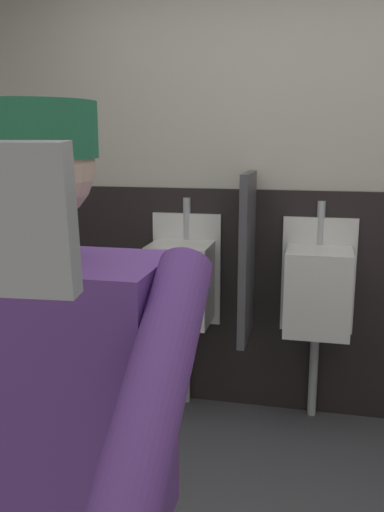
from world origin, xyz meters
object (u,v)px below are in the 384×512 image
object	(u,v)px
urinal_left	(182,282)
person	(50,470)
urinal_middle	(318,289)
cell_phone	(38,221)

from	to	relation	value
urinal_left	person	bearing A→B (deg)	-83.04
urinal_left	urinal_middle	distance (m)	0.75
urinal_middle	urinal_left	bearing A→B (deg)	180.00
urinal_left	urinal_middle	xyz separation A→B (m)	(0.75, 0.00, 0.00)
person	cell_phone	xyz separation A→B (m)	(0.28, -0.50, 0.56)
urinal_middle	person	world-z (taller)	person
urinal_left	person	world-z (taller)	person
urinal_left	cell_phone	bearing A→B (deg)	-78.30
person	urinal_left	bearing A→B (deg)	96.96
person	cell_phone	distance (m)	0.80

